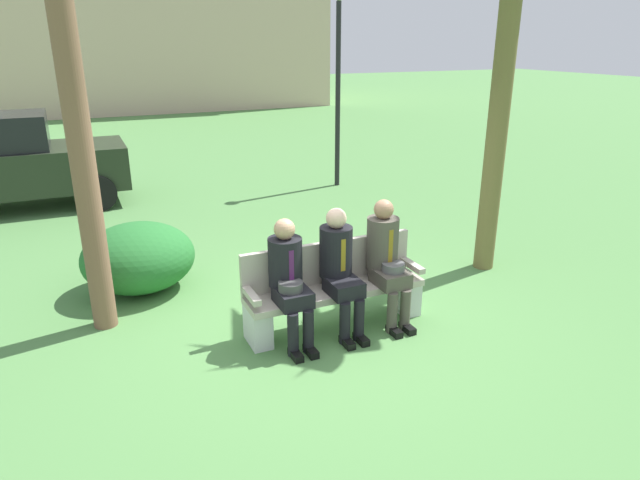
# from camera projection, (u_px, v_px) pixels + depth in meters

# --- Properties ---
(ground_plane) EXTENTS (80.00, 80.00, 0.00)m
(ground_plane) POSITION_uv_depth(u_px,v_px,m) (320.00, 321.00, 6.13)
(ground_plane) COLOR #4F8244
(park_bench) EXTENTS (1.93, 0.44, 0.90)m
(park_bench) POSITION_uv_depth(u_px,v_px,m) (333.00, 288.00, 5.94)
(park_bench) COLOR #B7AD9E
(park_bench) RESTS_ON ground
(seated_man_left) EXTENTS (0.34, 0.72, 1.27)m
(seated_man_left) POSITION_uv_depth(u_px,v_px,m) (289.00, 276.00, 5.51)
(seated_man_left) COLOR black
(seated_man_left) RESTS_ON ground
(seated_man_middle) EXTENTS (0.34, 0.72, 1.31)m
(seated_man_middle) POSITION_uv_depth(u_px,v_px,m) (340.00, 265.00, 5.73)
(seated_man_middle) COLOR black
(seated_man_middle) RESTS_ON ground
(seated_man_right) EXTENTS (0.34, 0.72, 1.34)m
(seated_man_right) POSITION_uv_depth(u_px,v_px,m) (386.00, 256.00, 5.94)
(seated_man_right) COLOR #4C473D
(seated_man_right) RESTS_ON ground
(shrub_near_bench) EXTENTS (1.34, 1.23, 0.84)m
(shrub_near_bench) POSITION_uv_depth(u_px,v_px,m) (139.00, 257.00, 6.77)
(shrub_near_bench) COLOR #256B2C
(shrub_near_bench) RESTS_ON ground
(parked_car_near) EXTENTS (3.92, 1.74, 1.68)m
(parked_car_near) POSITION_uv_depth(u_px,v_px,m) (7.00, 163.00, 9.89)
(parked_car_near) COLOR #232D1E
(parked_car_near) RESTS_ON ground
(street_lamp) EXTENTS (0.24, 0.24, 3.81)m
(street_lamp) POSITION_uv_depth(u_px,v_px,m) (338.00, 70.00, 11.02)
(street_lamp) COLOR black
(street_lamp) RESTS_ON ground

